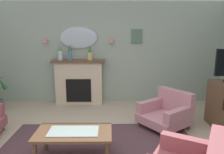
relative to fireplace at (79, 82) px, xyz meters
The scene contains 11 objects.
wall_back 1.00m from the fireplace, 19.24° to the left, with size 7.28×0.10×2.63m, color #93A393.
fireplace is the anchor object (origin of this frame).
mantel_vase_left 0.89m from the fireplace, behind, with size 0.11×0.11×0.39m.
mantel_vase_centre 0.82m from the fireplace, behind, with size 0.10×0.10×0.39m.
mantel_vase_right 0.81m from the fireplace, ahead, with size 0.12×0.12×0.35m.
wall_mirror 1.15m from the fireplace, 90.00° to the left, with size 0.96×0.06×0.56m, color #B2BCC6.
wall_sconce_left 1.38m from the fireplace, behind, with size 0.14×0.14×0.14m, color #D17066.
wall_sconce_right 1.38m from the fireplace, ahead, with size 0.14×0.14×0.14m, color #D17066.
framed_picture 1.91m from the fireplace, ahead, with size 0.28×0.03×0.36m, color #4C6B56.
coffee_table 2.60m from the fireplace, 83.76° to the right, with size 1.10×0.60×0.45m.
armchair_beside_couch 2.44m from the fireplace, 36.95° to the right, with size 1.13×1.13×0.71m.
Camera 1 is at (0.18, -2.68, 1.84)m, focal length 34.27 mm.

